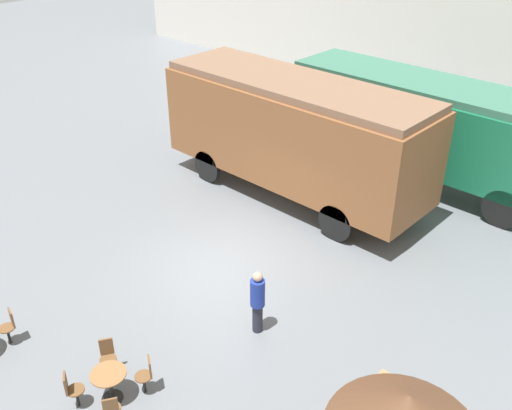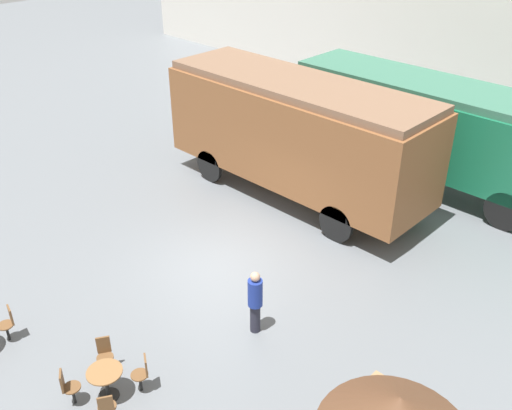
{
  "view_description": "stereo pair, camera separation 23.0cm",
  "coord_description": "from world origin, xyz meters",
  "px_view_note": "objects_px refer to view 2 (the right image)",
  "views": [
    {
      "loc": [
        9.41,
        -8.65,
        9.21
      ],
      "look_at": [
        0.44,
        1.0,
        1.6
      ],
      "focal_mm": 40.0,
      "sensor_mm": 36.0,
      "label": 1
    },
    {
      "loc": [
        9.58,
        -8.49,
        9.21
      ],
      "look_at": [
        0.44,
        1.0,
        1.6
      ],
      "focal_mm": 40.0,
      "sensor_mm": 36.0,
      "label": 2
    }
  ],
  "objects_px": {
    "cafe_chair_0": "(8,321)",
    "visitor_person": "(255,300)",
    "passenger_coach_wooden": "(296,130)",
    "cafe_table_mid": "(105,378)",
    "streamlined_locomotive": "(460,132)"
  },
  "relations": [
    {
      "from": "cafe_table_mid",
      "to": "cafe_chair_0",
      "type": "xyz_separation_m",
      "value": [
        -3.03,
        -0.58,
        -0.01
      ]
    },
    {
      "from": "passenger_coach_wooden",
      "to": "cafe_chair_0",
      "type": "relative_size",
      "value": 10.37
    },
    {
      "from": "cafe_table_mid",
      "to": "streamlined_locomotive",
      "type": "bearing_deg",
      "value": 86.78
    },
    {
      "from": "streamlined_locomotive",
      "to": "visitor_person",
      "type": "xyz_separation_m",
      "value": [
        0.06,
        -9.56,
        -1.2
      ]
    },
    {
      "from": "cafe_chair_0",
      "to": "visitor_person",
      "type": "distance_m",
      "value": 5.6
    },
    {
      "from": "cafe_chair_0",
      "to": "cafe_table_mid",
      "type": "bearing_deg",
      "value": 113.75
    },
    {
      "from": "passenger_coach_wooden",
      "to": "cafe_table_mid",
      "type": "bearing_deg",
      "value": -72.55
    },
    {
      "from": "visitor_person",
      "to": "cafe_chair_0",
      "type": "bearing_deg",
      "value": -133.25
    },
    {
      "from": "streamlined_locomotive",
      "to": "passenger_coach_wooden",
      "type": "relative_size",
      "value": 1.37
    },
    {
      "from": "visitor_person",
      "to": "streamlined_locomotive",
      "type": "bearing_deg",
      "value": 90.37
    },
    {
      "from": "streamlined_locomotive",
      "to": "visitor_person",
      "type": "height_order",
      "value": "streamlined_locomotive"
    },
    {
      "from": "cafe_table_mid",
      "to": "cafe_chair_0",
      "type": "height_order",
      "value": "cafe_chair_0"
    },
    {
      "from": "cafe_table_mid",
      "to": "visitor_person",
      "type": "bearing_deg",
      "value": 77.14
    },
    {
      "from": "cafe_table_mid",
      "to": "visitor_person",
      "type": "relative_size",
      "value": 0.43
    },
    {
      "from": "passenger_coach_wooden",
      "to": "visitor_person",
      "type": "xyz_separation_m",
      "value": [
        3.68,
        -5.69,
        -1.38
      ]
    }
  ]
}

